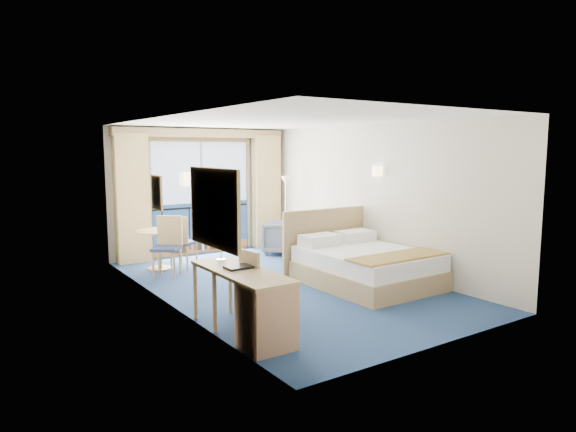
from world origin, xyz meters
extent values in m
plane|color=navy|center=(0.00, 0.00, 0.00)|extent=(6.50, 6.50, 0.00)
cube|color=beige|center=(0.00, 3.26, 1.35)|extent=(4.00, 0.02, 2.70)
cube|color=beige|center=(0.00, -3.26, 1.35)|extent=(4.00, 0.02, 2.70)
cube|color=beige|center=(-2.01, 0.00, 1.35)|extent=(0.02, 6.50, 2.70)
cube|color=beige|center=(2.01, 0.00, 1.35)|extent=(0.02, 6.50, 2.70)
cube|color=white|center=(0.00, 0.00, 2.71)|extent=(4.00, 6.50, 0.02)
cube|color=navy|center=(0.00, 3.22, 0.56)|extent=(2.20, 0.02, 1.08)
cube|color=#A4B7D7|center=(0.00, 3.22, 1.76)|extent=(2.20, 0.02, 1.32)
cube|color=#995B2F|center=(0.00, 3.22, 0.10)|extent=(2.20, 0.02, 0.20)
cube|color=black|center=(0.00, 3.22, 1.00)|extent=(2.20, 0.02, 0.04)
cube|color=tan|center=(0.00, 3.21, 2.46)|extent=(2.36, 0.03, 0.12)
cube|color=tan|center=(-1.15, 3.21, 1.20)|extent=(0.06, 0.03, 2.40)
cube|color=tan|center=(1.15, 3.21, 1.20)|extent=(0.06, 0.03, 2.40)
cube|color=silver|center=(0.00, 3.21, 1.20)|extent=(0.05, 0.02, 2.40)
cube|color=#352418|center=(0.35, 3.21, 0.40)|extent=(0.35, 0.02, 0.70)
cube|color=#352418|center=(-0.55, 3.21, 0.40)|extent=(0.35, 0.02, 0.70)
cube|color=#352418|center=(-0.05, 3.21, 0.30)|extent=(0.30, 0.02, 0.45)
cube|color=black|center=(-0.90, 3.22, 0.55)|extent=(0.02, 0.01, 0.90)
cube|color=black|center=(-0.30, 3.22, 0.55)|extent=(0.03, 0.01, 0.90)
cube|color=black|center=(0.30, 3.22, 0.55)|extent=(0.03, 0.01, 0.90)
cube|color=black|center=(0.90, 3.22, 0.55)|extent=(0.02, 0.01, 0.90)
cube|color=#D7C077|center=(-1.55, 3.07, 1.28)|extent=(0.65, 0.22, 2.55)
cube|color=#D7C077|center=(1.55, 3.07, 1.28)|extent=(0.65, 0.22, 2.55)
cube|color=tan|center=(0.00, 3.10, 2.58)|extent=(3.80, 0.25, 0.18)
cube|color=tan|center=(-1.98, -1.50, 1.55)|extent=(0.04, 1.25, 0.95)
cube|color=silver|center=(-1.95, -1.50, 1.55)|extent=(0.01, 1.12, 0.82)
cube|color=tan|center=(-1.98, 0.45, 1.60)|extent=(0.03, 0.42, 0.52)
cube|color=gray|center=(-1.96, 0.45, 1.60)|extent=(0.01, 0.34, 0.44)
cylinder|color=beige|center=(-1.94, -0.60, 1.85)|extent=(0.18, 0.18, 0.18)
cylinder|color=beige|center=(1.94, -0.15, 1.85)|extent=(0.18, 0.18, 0.18)
cube|color=tan|center=(1.13, -0.81, 0.16)|extent=(1.70, 2.13, 0.32)
cube|color=white|center=(1.13, -0.81, 0.45)|extent=(1.64, 2.07, 0.27)
cube|color=#AE8843|center=(1.13, -1.50, 0.60)|extent=(1.68, 0.59, 0.03)
cube|color=white|center=(0.72, -0.04, 0.68)|extent=(0.66, 0.43, 0.19)
cube|color=white|center=(1.53, -0.04, 0.68)|extent=(0.66, 0.43, 0.19)
cube|color=tan|center=(1.13, 0.31, 0.59)|extent=(1.86, 0.06, 1.17)
cube|color=tan|center=(1.79, 0.86, 0.25)|extent=(0.38, 0.37, 0.50)
cube|color=beige|center=(1.76, 0.84, 0.54)|extent=(0.19, 0.16, 0.08)
imported|color=#4A515A|center=(1.38, 2.16, 0.35)|extent=(1.08, 1.08, 0.70)
cylinder|color=silver|center=(1.61, 2.35, 0.02)|extent=(0.23, 0.23, 0.03)
cylinder|color=silver|center=(1.61, 2.35, 0.78)|extent=(0.03, 0.03, 1.57)
cone|color=beige|center=(1.61, 2.35, 1.57)|extent=(0.21, 0.21, 0.19)
cube|color=tan|center=(-1.70, -1.65, 0.77)|extent=(0.58, 1.69, 0.04)
cube|color=tan|center=(-1.70, -2.23, 0.38)|extent=(0.55, 0.51, 0.75)
cylinder|color=tan|center=(-1.96, -1.44, 0.38)|extent=(0.05, 0.05, 0.75)
cylinder|color=tan|center=(-1.44, -1.44, 0.38)|extent=(0.05, 0.05, 0.75)
cylinder|color=tan|center=(-1.96, -0.86, 0.38)|extent=(0.05, 0.05, 0.75)
cylinder|color=tan|center=(-1.44, -0.86, 0.38)|extent=(0.05, 0.05, 0.75)
cube|color=#212E4D|center=(-1.30, -1.48, 0.47)|extent=(0.45, 0.45, 0.05)
cube|color=tan|center=(-1.50, -1.49, 0.73)|extent=(0.07, 0.42, 0.50)
cylinder|color=tan|center=(-1.12, -1.64, 0.23)|extent=(0.04, 0.04, 0.45)
cylinder|color=tan|center=(-1.14, -1.29, 0.23)|extent=(0.04, 0.04, 0.45)
cylinder|color=tan|center=(-1.46, -1.66, 0.23)|extent=(0.04, 0.04, 0.45)
cylinder|color=tan|center=(-1.48, -1.32, 0.23)|extent=(0.04, 0.04, 0.45)
cube|color=black|center=(-1.68, -1.55, 0.81)|extent=(0.32, 0.24, 0.03)
cylinder|color=silver|center=(-1.70, -1.11, 0.82)|extent=(0.12, 0.12, 0.02)
cylinder|color=silver|center=(-1.70, -1.11, 1.02)|extent=(0.02, 0.02, 0.42)
cone|color=beige|center=(-1.70, -1.11, 1.23)|extent=(0.11, 0.11, 0.10)
cylinder|color=tan|center=(-1.33, 2.21, 0.72)|extent=(0.83, 0.83, 0.04)
cylinder|color=tan|center=(-1.33, 2.21, 0.36)|extent=(0.08, 0.08, 0.72)
cylinder|color=tan|center=(-1.33, 2.21, 0.02)|extent=(0.46, 0.46, 0.03)
cube|color=#212E4D|center=(-0.88, 2.14, 0.48)|extent=(0.60, 0.60, 0.05)
cube|color=tan|center=(-1.04, 2.02, 0.75)|extent=(0.29, 0.37, 0.51)
cylinder|color=tan|center=(-0.64, 2.10, 0.23)|extent=(0.04, 0.04, 0.46)
cylinder|color=tan|center=(-0.84, 2.38, 0.23)|extent=(0.04, 0.04, 0.46)
cylinder|color=tan|center=(-0.92, 1.90, 0.23)|extent=(0.04, 0.04, 0.46)
cylinder|color=tan|center=(-1.12, 2.17, 0.23)|extent=(0.04, 0.04, 0.46)
cube|color=#212E4D|center=(-1.43, 1.57, 0.51)|extent=(0.64, 0.64, 0.05)
cube|color=tan|center=(-1.30, 1.75, 0.79)|extent=(0.39, 0.31, 0.54)
cylinder|color=tan|center=(-1.69, 1.54, 0.24)|extent=(0.04, 0.04, 0.49)
cylinder|color=tan|center=(-1.40, 1.32, 0.24)|extent=(0.04, 0.04, 0.49)
cylinder|color=tan|center=(-1.47, 1.83, 0.24)|extent=(0.04, 0.04, 0.49)
cylinder|color=tan|center=(-1.17, 1.61, 0.24)|extent=(0.04, 0.04, 0.49)
camera|label=1|loc=(-4.60, -6.98, 2.24)|focal=32.00mm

